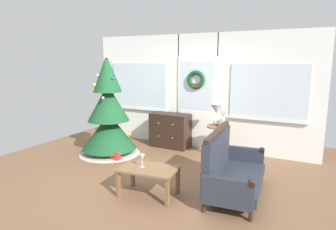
{
  "coord_description": "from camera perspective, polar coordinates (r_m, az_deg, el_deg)",
  "views": [
    {
      "loc": [
        2.42,
        -4.05,
        1.96
      ],
      "look_at": [
        0.05,
        0.55,
        1.0
      ],
      "focal_mm": 31.33,
      "sensor_mm": 36.0,
      "label": 1
    }
  ],
  "objects": [
    {
      "name": "wine_glass",
      "position": [
        4.35,
        -5.04,
        -8.29
      ],
      "size": [
        0.08,
        0.08,
        0.2
      ],
      "color": "silver",
      "rests_on": "coffee_table"
    },
    {
      "name": "flower_vase",
      "position": [
        5.88,
        10.6,
        -1.21
      ],
      "size": [
        0.11,
        0.1,
        0.35
      ],
      "color": "beige",
      "rests_on": "side_table"
    },
    {
      "name": "gift_box",
      "position": [
        6.02,
        -10.07,
        -7.78
      ],
      "size": [
        0.17,
        0.16,
        0.17
      ],
      "primitive_type": "cube",
      "color": "red",
      "rests_on": "ground"
    },
    {
      "name": "side_table",
      "position": [
        6.04,
        9.76,
        -3.89
      ],
      "size": [
        0.5,
        0.48,
        0.67
      ],
      "color": "brown",
      "rests_on": "ground"
    },
    {
      "name": "dresser_cabinet",
      "position": [
        6.73,
        0.42,
        -2.98
      ],
      "size": [
        0.91,
        0.47,
        0.78
      ],
      "color": "black",
      "rests_on": "ground"
    },
    {
      "name": "settee_sofa",
      "position": [
        4.53,
        11.82,
        -10.2
      ],
      "size": [
        0.84,
        1.59,
        0.96
      ],
      "color": "black",
      "rests_on": "ground"
    },
    {
      "name": "coffee_table",
      "position": [
        4.38,
        -3.83,
        -11.02
      ],
      "size": [
        0.89,
        0.61,
        0.42
      ],
      "color": "brown",
      "rests_on": "ground"
    },
    {
      "name": "table_lamp",
      "position": [
        5.99,
        9.47,
        0.67
      ],
      "size": [
        0.28,
        0.28,
        0.44
      ],
      "color": "silver",
      "rests_on": "side_table"
    },
    {
      "name": "christmas_tree",
      "position": [
        6.28,
        -11.47,
        -0.4
      ],
      "size": [
        1.28,
        1.28,
        2.14
      ],
      "color": "#4C331E",
      "rests_on": "ground"
    },
    {
      "name": "back_wall_with_door",
      "position": [
        6.63,
        5.71,
        4.59
      ],
      "size": [
        5.2,
        0.19,
        2.55
      ],
      "color": "white",
      "rests_on": "ground"
    },
    {
      "name": "ground_plane",
      "position": [
        5.11,
        -3.4,
        -12.07
      ],
      "size": [
        6.76,
        6.76,
        0.0
      ],
      "primitive_type": "plane",
      "color": "brown"
    }
  ]
}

